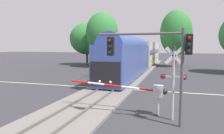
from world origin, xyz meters
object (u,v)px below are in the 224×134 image
at_px(oak_behind_train, 102,33).
at_px(pine_left_background, 87,39).
at_px(traffic_signal_near_right, 156,53).
at_px(elm_centre_background, 176,33).
at_px(crossing_signal_mast, 173,75).
at_px(crossing_gate_near, 146,91).
at_px(crossing_gate_far, 96,66).
at_px(commuter_train, 140,54).

distance_m(oak_behind_train, pine_left_background, 6.79).
distance_m(traffic_signal_near_right, elm_centre_background, 32.60).
xyz_separation_m(crossing_signal_mast, oak_behind_train, (-13.43, 26.34, 4.03)).
bearing_deg(crossing_signal_mast, oak_behind_train, 117.02).
bearing_deg(elm_centre_background, crossing_gate_near, -93.09).
xyz_separation_m(oak_behind_train, pine_left_background, (-5.11, 4.40, -0.84)).
relative_size(crossing_gate_far, traffic_signal_near_right, 1.15).
xyz_separation_m(crossing_gate_far, oak_behind_train, (-3.42, 12.13, 5.17)).
xyz_separation_m(crossing_signal_mast, crossing_gate_far, (-10.01, 14.21, -1.14)).
distance_m(crossing_gate_near, oak_behind_train, 28.74).
bearing_deg(traffic_signal_near_right, commuter_train, 100.95).
distance_m(traffic_signal_near_right, pine_left_background, 36.30).
xyz_separation_m(crossing_gate_far, elm_centre_background, (10.11, 17.32, 5.32)).
xyz_separation_m(crossing_gate_near, crossing_signal_mast, (1.57, -0.68, 1.10)).
distance_m(crossing_gate_near, pine_left_background, 34.79).
height_order(elm_centre_background, pine_left_background, elm_centre_background).
relative_size(traffic_signal_near_right, elm_centre_background, 0.45).
xyz_separation_m(crossing_gate_near, elm_centre_background, (1.67, 30.85, 5.29)).
bearing_deg(oak_behind_train, traffic_signal_near_right, -65.28).
bearing_deg(crossing_signal_mast, commuter_train, 103.36).
relative_size(commuter_train, elm_centre_background, 3.64).
height_order(crossing_gate_near, pine_left_background, pine_left_background).
relative_size(traffic_signal_near_right, oak_behind_train, 0.47).
bearing_deg(pine_left_background, traffic_signal_near_right, -60.85).
distance_m(commuter_train, crossing_signal_mast, 24.80).
xyz_separation_m(commuter_train, pine_left_background, (-12.81, 6.61, 2.93)).
height_order(crossing_gate_near, oak_behind_train, oak_behind_train).
bearing_deg(crossing_signal_mast, crossing_gate_far, 125.16).
relative_size(commuter_train, pine_left_background, 4.45).
height_order(crossing_gate_far, pine_left_background, pine_left_background).
height_order(crossing_gate_far, traffic_signal_near_right, traffic_signal_near_right).
distance_m(crossing_gate_near, crossing_gate_far, 15.95).
distance_m(crossing_gate_far, oak_behind_train, 13.63).
distance_m(crossing_signal_mast, pine_left_background, 36.04).
bearing_deg(crossing_gate_far, pine_left_background, 117.30).
distance_m(crossing_signal_mast, crossing_gate_far, 17.42).
relative_size(elm_centre_background, pine_left_background, 1.22).
bearing_deg(oak_behind_train, crossing_gate_near, -65.19).
height_order(commuter_train, crossing_gate_far, commuter_train).
bearing_deg(traffic_signal_near_right, pine_left_background, 119.15).
relative_size(crossing_gate_near, elm_centre_background, 0.56).
bearing_deg(crossing_gate_far, crossing_signal_mast, -54.84).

